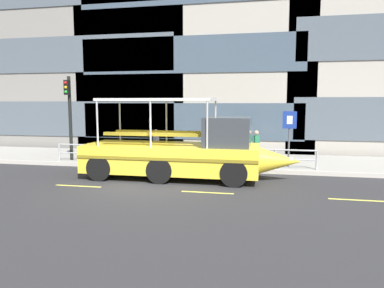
% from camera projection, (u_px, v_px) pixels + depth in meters
% --- Properties ---
extents(ground_plane, '(120.00, 120.00, 0.00)m').
position_uv_depth(ground_plane, '(147.00, 185.00, 13.40)').
color(ground_plane, '#2B2B2D').
extents(sidewalk, '(32.00, 4.80, 0.18)m').
position_uv_depth(sidewalk, '(181.00, 159.00, 18.84)').
color(sidewalk, '#99968E').
rests_on(sidewalk, ground_plane).
extents(curb_edge, '(32.00, 0.18, 0.18)m').
position_uv_depth(curb_edge, '(169.00, 168.00, 16.42)').
color(curb_edge, '#B2ADA3').
rests_on(curb_edge, ground_plane).
extents(lane_centreline, '(25.80, 0.12, 0.01)m').
position_uv_depth(lane_centreline, '(140.00, 189.00, 12.71)').
color(lane_centreline, '#DBD64C').
rests_on(lane_centreline, ground_plane).
extents(curb_guardrail, '(12.29, 0.09, 0.85)m').
position_uv_depth(curb_guardrail, '(179.00, 153.00, 16.60)').
color(curb_guardrail, '#9EA0A8').
rests_on(curb_guardrail, sidewalk).
extents(traffic_light_pole, '(0.24, 0.46, 4.16)m').
position_uv_depth(traffic_light_pole, '(69.00, 110.00, 17.80)').
color(traffic_light_pole, black).
rests_on(traffic_light_pole, sidewalk).
extents(parking_sign, '(0.60, 0.12, 2.49)m').
position_uv_depth(parking_sign, '(289.00, 129.00, 15.92)').
color(parking_sign, '#4C4F54').
rests_on(parking_sign, sidewalk).
extents(duck_tour_boat, '(8.75, 2.59, 3.21)m').
position_uv_depth(duck_tour_boat, '(184.00, 152.00, 14.49)').
color(duck_tour_boat, yellow).
rests_on(duck_tour_boat, ground_plane).
extents(pedestrian_near_bow, '(0.35, 0.32, 1.55)m').
position_uv_depth(pedestrian_near_bow, '(256.00, 143.00, 17.16)').
color(pedestrian_near_bow, '#1E2338').
rests_on(pedestrian_near_bow, sidewalk).
extents(pedestrian_mid_left, '(0.46, 0.22, 1.59)m').
position_uv_depth(pedestrian_mid_left, '(212.00, 142.00, 17.33)').
color(pedestrian_mid_left, '#1E2338').
rests_on(pedestrian_mid_left, sidewalk).
extents(pedestrian_mid_right, '(0.25, 0.42, 1.51)m').
position_uv_depth(pedestrian_mid_right, '(156.00, 141.00, 18.26)').
color(pedestrian_mid_right, black).
rests_on(pedestrian_mid_right, sidewalk).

